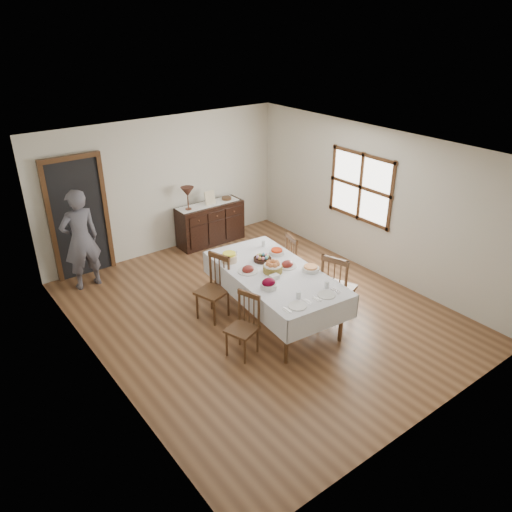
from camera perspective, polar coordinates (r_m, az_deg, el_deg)
ground at (r=7.98m, az=0.44°, el=-6.39°), size 6.00×6.00×0.00m
room_shell at (r=7.47m, az=-2.39°, el=5.34°), size 5.02×6.02×2.65m
dining_table at (r=7.47m, az=2.12°, el=-2.45°), size 1.41×2.46×0.81m
chair_left_near at (r=6.86m, az=-1.39°, el=-7.83°), size 0.48×0.48×0.91m
chair_left_far at (r=7.65m, az=-4.78°, el=-3.54°), size 0.53×0.53×1.01m
chair_right_near at (r=7.67m, az=9.25°, el=-3.41°), size 0.58×0.58×1.09m
chair_right_far at (r=8.39m, az=4.84°, el=-0.71°), size 0.52×0.52×1.02m
sideboard at (r=10.20m, az=-5.24°, el=3.72°), size 1.38×0.51×0.83m
person at (r=8.79m, az=-19.47°, el=2.12°), size 0.61×0.41×1.87m
bread_basket at (r=7.39m, az=1.92°, el=-1.30°), size 0.29×0.29×0.18m
egg_basket at (r=7.73m, az=0.74°, el=-0.29°), size 0.28×0.28×0.10m
ham_platter_a at (r=7.41m, az=-0.93°, el=-1.60°), size 0.31×0.31×0.11m
ham_platter_b at (r=7.58m, az=3.59°, el=-0.99°), size 0.29×0.29×0.11m
beet_bowl at (r=6.97m, az=1.45°, el=-3.23°), size 0.23×0.23×0.15m
carrot_bowl at (r=7.95m, az=2.38°, el=0.46°), size 0.23×0.23×0.08m
pineapple_bowl at (r=7.71m, az=-3.08°, el=-0.16°), size 0.25×0.25×0.15m
casserole_dish at (r=7.48m, az=6.27°, el=-1.44°), size 0.26×0.26×0.08m
butter_dish at (r=7.21m, az=2.10°, el=-2.42°), size 0.15×0.10×0.07m
setting_left at (r=6.65m, az=4.76°, el=-5.28°), size 0.43×0.31×0.10m
setting_right at (r=6.94m, az=8.03°, el=-4.02°), size 0.43×0.31×0.10m
glass_far_a at (r=7.89m, az=-2.40°, el=0.33°), size 0.07×0.07×0.09m
glass_far_b at (r=8.20m, az=0.87°, el=1.44°), size 0.07×0.07×0.10m
runner at (r=10.05m, az=-5.53°, el=5.92°), size 1.30×0.35×0.01m
table_lamp at (r=9.69m, az=-7.84°, el=7.21°), size 0.26×0.26×0.46m
picture_frame at (r=9.99m, az=-5.29°, el=6.63°), size 0.22×0.08×0.28m
deco_bowl at (r=10.26m, az=-3.39°, el=6.59°), size 0.20×0.20×0.06m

